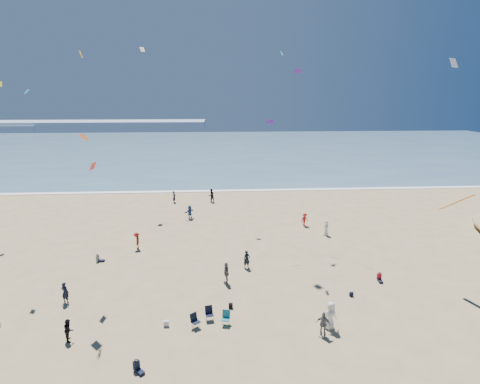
{
  "coord_description": "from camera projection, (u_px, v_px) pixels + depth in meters",
  "views": [
    {
      "loc": [
        0.63,
        -13.9,
        15.11
      ],
      "look_at": [
        2.0,
        8.0,
        9.41
      ],
      "focal_mm": 28.0,
      "sensor_mm": 36.0,
      "label": 1
    }
  ],
  "objects": [
    {
      "name": "black_backpack",
      "position": [
        231.0,
        306.0,
        27.32
      ],
      "size": [
        0.3,
        0.22,
        0.38
      ],
      "primitive_type": "cube",
      "color": "black",
      "rests_on": "ground"
    },
    {
      "name": "headland_far",
      "position": [
        89.0,
        124.0,
        177.39
      ],
      "size": [
        110.0,
        20.0,
        3.2
      ],
      "primitive_type": "cube",
      "color": "#7A8EA8",
      "rests_on": "ground"
    },
    {
      "name": "navy_bag",
      "position": [
        351.0,
        294.0,
        28.94
      ],
      "size": [
        0.28,
        0.18,
        0.34
      ],
      "primitive_type": "cube",
      "color": "black",
      "rests_on": "ground"
    },
    {
      "name": "surf_line",
      "position": [
        214.0,
        191.0,
        60.64
      ],
      "size": [
        220.0,
        1.2,
        0.08
      ],
      "primitive_type": "cube",
      "color": "white",
      "rests_on": "ground"
    },
    {
      "name": "standing_flyers",
      "position": [
        233.0,
        255.0,
        34.33
      ],
      "size": [
        30.17,
        44.64,
        1.94
      ],
      "color": "black",
      "rests_on": "ground"
    },
    {
      "name": "kites_aloft",
      "position": [
        352.0,
        112.0,
        26.49
      ],
      "size": [
        49.63,
        43.65,
        27.44
      ],
      "color": "#952293",
      "rests_on": "ground"
    },
    {
      "name": "ocean",
      "position": [
        215.0,
        148.0,
        108.95
      ],
      "size": [
        220.0,
        100.0,
        0.06
      ],
      "primitive_type": "cube",
      "color": "#476B84",
      "rests_on": "ground"
    },
    {
      "name": "white_tote",
      "position": [
        166.0,
        323.0,
        25.19
      ],
      "size": [
        0.35,
        0.2,
        0.4
      ],
      "primitive_type": "cube",
      "color": "silver",
      "rests_on": "ground"
    },
    {
      "name": "chair_cluster",
      "position": [
        210.0,
        318.0,
        25.3
      ],
      "size": [
        2.78,
        1.58,
        1.0
      ],
      "color": "black",
      "rests_on": "ground"
    },
    {
      "name": "seated_group",
      "position": [
        217.0,
        341.0,
        23.07
      ],
      "size": [
        25.48,
        26.74,
        0.84
      ],
      "color": "white",
      "rests_on": "ground"
    }
  ]
}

